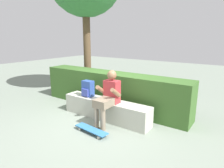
# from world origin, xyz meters

# --- Properties ---
(ground_plane) EXTENTS (24.00, 24.00, 0.00)m
(ground_plane) POSITION_xyz_m (0.00, 0.00, 0.00)
(ground_plane) COLOR gray
(bench_main) EXTENTS (2.30, 0.42, 0.47)m
(bench_main) POSITION_xyz_m (0.00, 0.30, 0.24)
(bench_main) COLOR #B1B3A4
(bench_main) RESTS_ON ground
(person_skater) EXTENTS (0.49, 0.62, 1.22)m
(person_skater) POSITION_xyz_m (0.23, 0.09, 0.67)
(person_skater) COLOR #B73338
(person_skater) RESTS_ON ground
(skateboard_near_person) EXTENTS (0.82, 0.28, 0.09)m
(skateboard_near_person) POSITION_xyz_m (0.20, -0.46, 0.07)
(skateboard_near_person) COLOR teal
(skateboard_near_person) RESTS_ON ground
(backpack_on_bench) EXTENTS (0.28, 0.23, 0.40)m
(backpack_on_bench) POSITION_xyz_m (-0.54, 0.29, 0.67)
(backpack_on_bench) COLOR #2D4C99
(backpack_on_bench) RESTS_ON bench_main
(hedge_row) EXTENTS (4.41, 0.63, 0.99)m
(hedge_row) POSITION_xyz_m (-0.37, 1.04, 0.50)
(hedge_row) COLOR #375E27
(hedge_row) RESTS_ON ground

